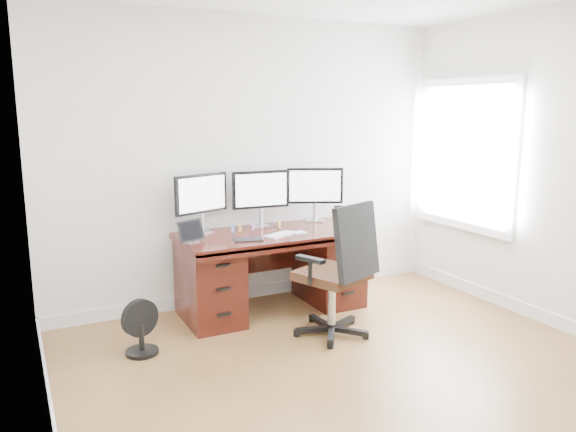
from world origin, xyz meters
name	(u,v)px	position (x,y,z in m)	size (l,w,h in m)	color
ground	(391,399)	(0.00, 0.00, 0.00)	(4.50, 4.50, 0.00)	brown
back_wall	(253,162)	(0.00, 2.25, 1.35)	(4.00, 0.10, 2.70)	white
desk	(272,268)	(0.00, 1.83, 0.40)	(1.70, 0.80, 0.75)	#3E120C
office_chair	(337,293)	(0.22, 1.05, 0.37)	(0.77, 0.77, 1.12)	black
floor_fan	(141,328)	(-1.30, 1.41, 0.21)	(0.30, 0.25, 0.43)	black
monitor_left	(201,196)	(-0.58, 2.07, 1.09)	(0.53, 0.22, 0.53)	silver
monitor_center	(261,192)	(0.00, 2.07, 1.09)	(0.55, 0.15, 0.53)	silver
monitor_right	(315,188)	(0.58, 2.07, 1.09)	(0.51, 0.26, 0.53)	silver
tablet_left	(191,232)	(-0.78, 1.75, 0.84)	(0.25, 0.14, 0.19)	silver
tablet_right	(347,217)	(0.75, 1.75, 0.84)	(0.24, 0.19, 0.19)	silver
keyboard	(280,235)	(0.00, 1.65, 0.76)	(0.30, 0.13, 0.01)	white
trackpad	(299,233)	(0.19, 1.66, 0.76)	(0.12, 0.12, 0.01)	silver
drawing_tablet	(248,239)	(-0.32, 1.61, 0.76)	(0.24, 0.15, 0.01)	black
phone	(276,233)	(0.00, 1.74, 0.76)	(0.12, 0.06, 0.01)	black
figurine_blue	(233,228)	(-0.33, 1.95, 0.79)	(0.03, 0.03, 0.07)	#619BF2
figurine_orange	(240,227)	(-0.26, 1.95, 0.79)	(0.03, 0.03, 0.07)	#ECA24A
figurine_purple	(253,226)	(-0.14, 1.95, 0.79)	(0.03, 0.03, 0.07)	#B56CDA
figurine_yellow	(279,223)	(0.13, 1.95, 0.79)	(0.03, 0.03, 0.07)	#D4CF53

